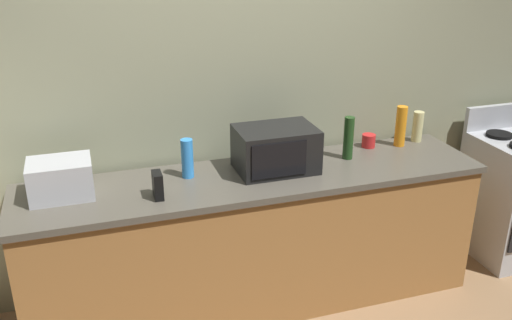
% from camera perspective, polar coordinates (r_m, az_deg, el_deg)
% --- Properties ---
extents(back_wall, '(6.40, 0.10, 2.70)m').
position_cam_1_polar(back_wall, '(3.59, -2.03, 7.56)').
color(back_wall, gray).
rests_on(back_wall, ground_plane).
extents(counter_run, '(2.84, 0.64, 0.90)m').
position_cam_1_polar(counter_run, '(3.58, 0.00, -8.15)').
color(counter_run, '#9E6B38').
rests_on(counter_run, ground_plane).
extents(microwave, '(0.48, 0.35, 0.27)m').
position_cam_1_polar(microwave, '(3.40, 2.02, 1.12)').
color(microwave, black).
rests_on(microwave, counter_run).
extents(toaster_oven, '(0.34, 0.26, 0.21)m').
position_cam_1_polar(toaster_oven, '(3.25, -19.28, -1.82)').
color(toaster_oven, '#B7BABF').
rests_on(toaster_oven, counter_run).
extents(cordless_phone, '(0.05, 0.11, 0.15)m').
position_cam_1_polar(cordless_phone, '(3.11, -9.98, -2.56)').
color(cordless_phone, black).
rests_on(cordless_phone, counter_run).
extents(bottle_wine, '(0.07, 0.07, 0.28)m').
position_cam_1_polar(bottle_wine, '(3.62, 9.41, 2.23)').
color(bottle_wine, '#1E3F19').
rests_on(bottle_wine, counter_run).
extents(bottle_dish_soap, '(0.07, 0.07, 0.28)m').
position_cam_1_polar(bottle_dish_soap, '(3.92, 14.54, 3.35)').
color(bottle_dish_soap, orange).
rests_on(bottle_dish_soap, counter_run).
extents(bottle_spray_cleaner, '(0.07, 0.07, 0.24)m').
position_cam_1_polar(bottle_spray_cleaner, '(3.33, -7.01, 0.16)').
color(bottle_spray_cleaner, '#338CE5').
rests_on(bottle_spray_cleaner, counter_run).
extents(bottle_vinegar, '(0.07, 0.07, 0.21)m').
position_cam_1_polar(bottle_vinegar, '(4.04, 16.15, 3.30)').
color(bottle_vinegar, beige).
rests_on(bottle_vinegar, counter_run).
extents(mug_red, '(0.09, 0.09, 0.09)m').
position_cam_1_polar(mug_red, '(3.87, 11.40, 1.94)').
color(mug_red, red).
rests_on(mug_red, counter_run).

